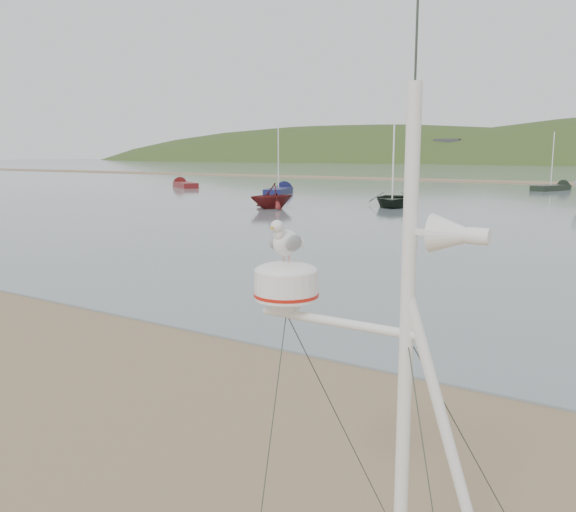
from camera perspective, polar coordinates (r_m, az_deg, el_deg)
The scene contains 7 objects.
ground at distance 7.86m, azimuth -15.94°, elevation -16.66°, with size 560.00×560.00×0.00m, color #7C6347.
mast_rig at distance 4.62m, azimuth 9.63°, elevation -20.31°, with size 2.09×2.23×4.71m.
boat_dark at distance 39.57m, azimuth 9.80°, elevation 7.85°, with size 3.23×0.94×4.53m, color black.
boat_red at distance 37.63m, azimuth -1.54°, elevation 6.73°, with size 2.58×1.58×2.99m, color maroon.
sailboat_blue_near at distance 52.46m, azimuth -0.51°, elevation 6.20°, with size 3.50×6.22×6.08m.
sailboat_dark_mid at distance 61.92m, azimuth 24.03°, elevation 5.90°, with size 3.45×5.80×5.71m.
dinghy_red_far at distance 63.34m, azimuth -9.92°, elevation 6.64°, with size 5.82×4.43×1.45m.
Camera 1 is at (5.43, -4.53, 3.43)m, focal length 38.00 mm.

